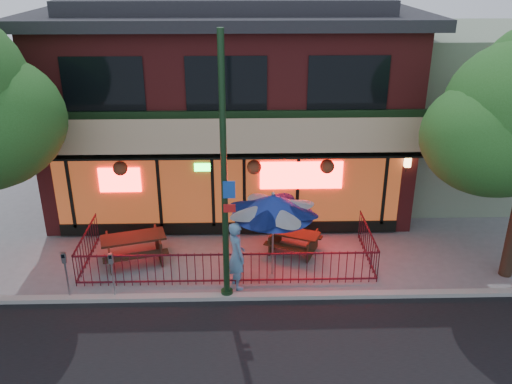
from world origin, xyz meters
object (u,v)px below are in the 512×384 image
patio_umbrella (273,205)px  parking_meter_far (65,268)px  street_light (224,189)px  picnic_table_left (134,245)px  picnic_table_right (294,239)px  parking_meter_near (112,268)px  pedestrian (237,255)px

patio_umbrella → parking_meter_far: (-5.48, -1.10, -1.24)m
street_light → picnic_table_left: (-2.83, 1.99, -2.62)m
picnic_table_right → parking_meter_far: 6.67m
picnic_table_right → parking_meter_near: bearing=-154.4°
street_light → parking_meter_near: street_light is taller
pedestrian → picnic_table_right: bearing=-64.4°
street_light → patio_umbrella: bearing=40.8°
street_light → parking_meter_near: (-3.00, 0.00, -2.22)m
picnic_table_left → pedestrian: 3.46m
picnic_table_left → pedestrian: bearing=-25.7°
parking_meter_near → parking_meter_far: parking_meter_far is taller
patio_umbrella → pedestrian: bearing=-149.4°
picnic_table_right → patio_umbrella: (-0.73, -1.30, 1.77)m
parking_meter_near → patio_umbrella: bearing=14.4°
picnic_table_left → patio_umbrella: size_ratio=0.85×
parking_meter_near → parking_meter_far: size_ratio=0.97×
picnic_table_right → patio_umbrella: 2.31m
street_light → pedestrian: 2.24m
parking_meter_near → picnic_table_left: bearing=85.0°
picnic_table_right → picnic_table_left: bearing=-175.2°
parking_meter_far → picnic_table_left: bearing=55.3°
picnic_table_left → parking_meter_far: size_ratio=1.55×
picnic_table_left → picnic_table_right: (4.83, 0.41, -0.09)m
street_light → patio_umbrella: size_ratio=2.71×
parking_meter_near → pedestrian: bearing=8.7°
picnic_table_right → pedestrian: pedestrian is taller
pedestrian → parking_meter_far: (-4.47, -0.50, -0.02)m
patio_umbrella → pedestrian: size_ratio=1.31×
street_light → picnic_table_left: size_ratio=3.18×
patio_umbrella → parking_meter_near: size_ratio=1.88×
picnic_table_left → parking_meter_far: 2.46m
picnic_table_left → patio_umbrella: (4.10, -0.89, 1.68)m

